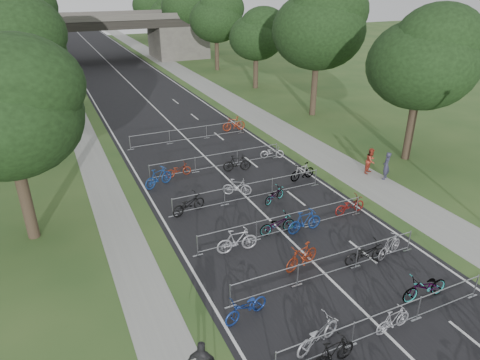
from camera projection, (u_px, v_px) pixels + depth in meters
name	position (u px, v px, depth m)	size (l,w,h in m)	color
road	(127.00, 81.00, 53.72)	(11.00, 140.00, 0.01)	black
sidewalk_right	(188.00, 76.00, 56.75)	(3.00, 140.00, 0.01)	gray
sidewalk_left	(64.00, 87.00, 50.87)	(2.00, 140.00, 0.01)	gray
lane_markings	(127.00, 81.00, 53.72)	(0.12, 140.00, 0.00)	silver
overpass_bridge	(105.00, 38.00, 64.51)	(31.00, 8.00, 7.05)	#4C4844
tree_left_0	(7.00, 111.00, 18.67)	(6.72, 6.72, 10.25)	#33261C
tree_right_0	(425.00, 60.00, 27.78)	(7.17, 7.17, 10.93)	#33261C
tree_left_1	(9.00, 53.00, 28.16)	(7.56, 7.56, 11.53)	#33261C
tree_right_1	(320.00, 27.00, 37.20)	(8.18, 8.18, 12.47)	#33261C
tree_left_2	(10.00, 23.00, 37.66)	(8.40, 8.40, 12.81)	#33261C
tree_right_2	(257.00, 35.00, 47.88)	(6.16, 6.16, 9.39)	#33261C
tree_left_3	(16.00, 29.00, 48.20)	(6.72, 6.72, 10.25)	#33261C
tree_right_3	(217.00, 18.00, 57.31)	(7.17, 7.17, 10.93)	#33261C
tree_left_4	(15.00, 14.00, 57.69)	(7.56, 7.56, 11.53)	#33261C
tree_right_4	(188.00, 5.00, 66.73)	(8.18, 8.18, 12.47)	#33261C
tree_left_5	(15.00, 3.00, 67.18)	(8.40, 8.40, 12.81)	#33261C
tree_right_5	(167.00, 13.00, 77.41)	(6.16, 6.16, 9.39)	#33261C
tree_left_6	(18.00, 10.00, 77.72)	(6.72, 6.72, 10.25)	#33261C
tree_right_6	(151.00, 4.00, 86.83)	(7.17, 7.17, 10.93)	#33261C
barrier_row_1	(387.00, 321.00, 15.43)	(9.70, 0.08, 1.10)	#9FA2A7
barrier_row_2	(328.00, 266.00, 18.38)	(9.70, 0.08, 1.10)	#9FA2A7
barrier_row_3	(284.00, 224.00, 21.50)	(9.70, 0.08, 1.10)	#9FA2A7
barrier_row_4	(249.00, 191.00, 24.78)	(9.70, 0.08, 1.10)	#9FA2A7
barrier_row_5	(217.00, 161.00, 28.88)	(9.70, 0.08, 1.10)	#9FA2A7
barrier_row_6	(188.00, 134.00, 33.80)	(9.70, 0.08, 1.10)	#9FA2A7
bike_4	(332.00, 353.00, 14.07)	(0.54, 1.90, 1.14)	black
bike_5	(318.00, 334.00, 14.83)	(0.74, 2.12, 1.11)	#A2A2A9
bike_6	(393.00, 320.00, 15.54)	(0.46, 1.64, 0.98)	#A5A5AD
bike_7	(425.00, 287.00, 17.07)	(0.75, 2.14, 1.12)	#9FA2A7
bike_8	(246.00, 308.00, 16.10)	(0.69, 1.97, 1.03)	navy
bike_9	(302.00, 256.00, 18.94)	(0.56, 1.98, 1.19)	maroon
bike_10	(366.00, 253.00, 19.21)	(0.73, 2.08, 1.09)	black
bike_11	(390.00, 246.00, 19.73)	(0.51, 1.79, 1.08)	gray
bike_12	(237.00, 241.00, 20.04)	(0.57, 2.02, 1.21)	#A5A5AD
bike_13	(277.00, 224.00, 21.54)	(0.68, 1.96, 1.03)	#9FA2A7
bike_14	(305.00, 221.00, 21.62)	(0.56, 2.00, 1.20)	navy
bike_15	(350.00, 205.00, 23.35)	(0.67, 1.93, 1.02)	maroon
bike_16	(188.00, 204.00, 23.38)	(0.73, 2.09, 1.10)	black
bike_17	(237.00, 187.00, 25.33)	(0.50, 1.75, 1.05)	#929299
bike_18	(274.00, 195.00, 24.59)	(0.58, 1.68, 0.88)	#9FA2A7
bike_19	(302.00, 172.00, 27.26)	(0.53, 1.88, 1.13)	#9FA2A7
bike_20	(158.00, 177.00, 26.37)	(0.58, 2.05, 1.23)	navy
bike_21	(179.00, 170.00, 27.79)	(0.60, 1.71, 0.90)	maroon
bike_22	(237.00, 163.00, 28.50)	(0.53, 1.89, 1.13)	black
bike_23	(272.00, 152.00, 30.61)	(0.59, 1.70, 0.89)	#A1A0A7
bike_27	(234.00, 124.00, 36.06)	(0.56, 2.00, 1.20)	maroon
pedestrian_a	(386.00, 166.00, 27.23)	(0.67, 0.44, 1.82)	#2F2E46
pedestrian_b	(371.00, 161.00, 28.10)	(0.84, 0.65, 1.72)	#9F3422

